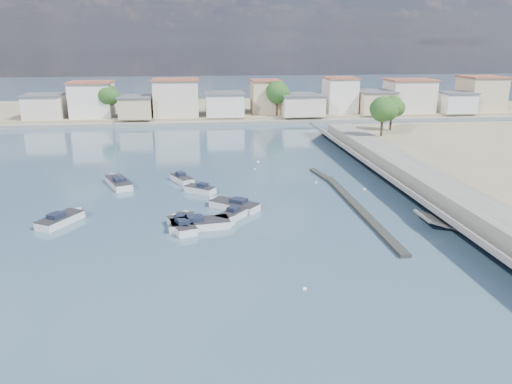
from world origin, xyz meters
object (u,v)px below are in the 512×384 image
Objects in this scene: motorboat_e at (62,219)px; motorboat_f at (199,190)px; motorboat_a at (181,225)px; motorboat_b at (183,222)px; motorboat_g at (183,180)px; motorboat_h at (203,224)px; sailboat at (118,182)px; motorboat_c at (232,205)px; motorboat_d at (230,217)px.

motorboat_f is (13.97, 9.18, -0.00)m from motorboat_e.
motorboat_b is at bearing 80.89° from motorboat_a.
motorboat_f is 5.20m from motorboat_g.
sailboat is at bearing 122.62° from motorboat_h.
motorboat_a and motorboat_b have the same top height.
motorboat_c is 1.43× the size of motorboat_f.
sailboat is at bearing 156.53° from motorboat_f.
motorboat_h is (-3.32, -5.62, -0.00)m from motorboat_c.
motorboat_a is 12.44m from motorboat_f.
motorboat_f is 12.22m from motorboat_h.
motorboat_c is 6.52m from motorboat_h.
sailboat is at bearing 132.20° from motorboat_d.
motorboat_a is 1.14× the size of motorboat_g.
motorboat_h is at bearing -82.00° from motorboat_g.
motorboat_a is at bearing -177.81° from motorboat_h.
motorboat_c is 3.83m from motorboat_d.
motorboat_c is at bearing 41.84° from motorboat_b.
motorboat_g is at bearing 116.62° from motorboat_c.
motorboat_e and motorboat_g have the same top height.
sailboat is at bearing 116.83° from motorboat_a.
motorboat_d is (-0.51, -3.80, -0.00)m from motorboat_c.
motorboat_a is 12.51m from motorboat_e.
motorboat_c is 12.74m from motorboat_g.
motorboat_e is (-17.12, 1.21, 0.00)m from motorboat_d.
motorboat_g is 0.69× the size of motorboat_h.
motorboat_a is at bearing -89.36° from motorboat_g.
motorboat_c is (5.37, 4.81, 0.00)m from motorboat_b.
motorboat_d is at bearing -71.12° from motorboat_g.
motorboat_b is at bearing -168.20° from motorboat_d.
motorboat_h is (-2.80, -1.82, 0.00)m from motorboat_d.
motorboat_b is 12.46m from motorboat_e.
motorboat_g and motorboat_h have the same top height.
motorboat_g is (-0.19, 17.09, 0.00)m from motorboat_a.
motorboat_e is at bearing 175.96° from motorboat_d.
motorboat_a is 0.79× the size of motorboat_h.
motorboat_b is at bearing -138.16° from motorboat_c.
motorboat_d is 16.05m from motorboat_g.
motorboat_e is at bearing -171.66° from motorboat_c.
motorboat_c is at bearing 45.94° from motorboat_a.
motorboat_f is (1.71, 11.41, 0.00)m from motorboat_b.
motorboat_f is at bearing -66.91° from motorboat_g.
motorboat_a is 0.92× the size of motorboat_c.
motorboat_a is 17.09m from motorboat_g.
motorboat_h is at bearing -57.38° from sailboat.
motorboat_b is 0.92× the size of motorboat_e.
motorboat_b and motorboat_h have the same top height.
motorboat_a is 1.05× the size of motorboat_b.
motorboat_f and motorboat_g have the same top height.
motorboat_a and motorboat_c have the same top height.
motorboat_g is at bearing 90.64° from motorboat_a.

